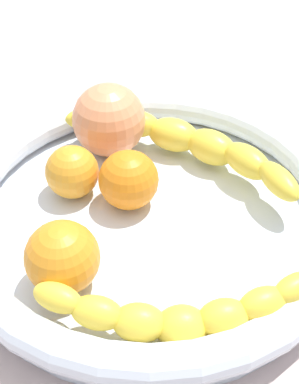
{
  "coord_description": "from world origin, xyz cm",
  "views": [
    {
      "loc": [
        -25.98,
        -25.97,
        39.87
      ],
      "look_at": [
        0.0,
        0.0,
        7.52
      ],
      "focal_mm": 51.6,
      "sensor_mm": 36.0,
      "label": 1
    }
  ],
  "objects_px": {
    "banana_draped_right": "(181,313)",
    "orange_mid_left": "(72,172)",
    "orange_mid_right": "(127,181)",
    "orange_front": "(62,258)",
    "fruit_bowl": "(150,209)",
    "banana_draped_left": "(188,142)",
    "peach_blush": "(109,120)"
  },
  "relations": [
    {
      "from": "fruit_bowl",
      "to": "orange_mid_left",
      "type": "bearing_deg",
      "value": 110.03
    },
    {
      "from": "orange_mid_right",
      "to": "peach_blush",
      "type": "bearing_deg",
      "value": 58.46
    },
    {
      "from": "orange_mid_left",
      "to": "peach_blush",
      "type": "height_order",
      "value": "peach_blush"
    },
    {
      "from": "fruit_bowl",
      "to": "banana_draped_right",
      "type": "bearing_deg",
      "value": -124.7
    },
    {
      "from": "fruit_bowl",
      "to": "orange_mid_left",
      "type": "relative_size",
      "value": 7.08
    },
    {
      "from": "fruit_bowl",
      "to": "banana_draped_left",
      "type": "bearing_deg",
      "value": 19.32
    },
    {
      "from": "banana_draped_right",
      "to": "peach_blush",
      "type": "height_order",
      "value": "peach_blush"
    },
    {
      "from": "fruit_bowl",
      "to": "banana_draped_left",
      "type": "distance_m",
      "value": 0.09
    },
    {
      "from": "orange_mid_right",
      "to": "peach_blush",
      "type": "relative_size",
      "value": 0.74
    },
    {
      "from": "fruit_bowl",
      "to": "peach_blush",
      "type": "relative_size",
      "value": 4.78
    },
    {
      "from": "orange_front",
      "to": "orange_mid_left",
      "type": "height_order",
      "value": "orange_front"
    },
    {
      "from": "banana_draped_left",
      "to": "orange_mid_right",
      "type": "distance_m",
      "value": 0.09
    },
    {
      "from": "banana_draped_left",
      "to": "orange_mid_left",
      "type": "distance_m",
      "value": 0.12
    },
    {
      "from": "fruit_bowl",
      "to": "orange_mid_right",
      "type": "distance_m",
      "value": 0.03
    },
    {
      "from": "banana_draped_right",
      "to": "orange_mid_left",
      "type": "height_order",
      "value": "orange_mid_left"
    },
    {
      "from": "banana_draped_left",
      "to": "orange_mid_right",
      "type": "height_order",
      "value": "orange_mid_right"
    },
    {
      "from": "banana_draped_right",
      "to": "orange_front",
      "type": "xyz_separation_m",
      "value": [
        -0.03,
        0.1,
        0.01
      ]
    },
    {
      "from": "banana_draped_right",
      "to": "peach_blush",
      "type": "relative_size",
      "value": 2.3
    },
    {
      "from": "banana_draped_left",
      "to": "peach_blush",
      "type": "distance_m",
      "value": 0.08
    },
    {
      "from": "orange_mid_right",
      "to": "orange_mid_left",
      "type": "bearing_deg",
      "value": 117.34
    },
    {
      "from": "banana_draped_left",
      "to": "orange_mid_right",
      "type": "xyz_separation_m",
      "value": [
        -0.09,
        -0.0,
        0.0
      ]
    },
    {
      "from": "orange_front",
      "to": "fruit_bowl",
      "type": "bearing_deg",
      "value": 3.68
    },
    {
      "from": "banana_draped_right",
      "to": "peach_blush",
      "type": "bearing_deg",
      "value": 60.72
    },
    {
      "from": "banana_draped_left",
      "to": "orange_front",
      "type": "relative_size",
      "value": 4.21
    },
    {
      "from": "orange_front",
      "to": "orange_mid_left",
      "type": "distance_m",
      "value": 0.11
    },
    {
      "from": "orange_mid_left",
      "to": "orange_mid_right",
      "type": "bearing_deg",
      "value": -62.66
    },
    {
      "from": "banana_draped_right",
      "to": "peach_blush",
      "type": "xyz_separation_m",
      "value": [
        0.12,
        0.21,
        0.01
      ]
    },
    {
      "from": "fruit_bowl",
      "to": "orange_mid_right",
      "type": "height_order",
      "value": "orange_mid_right"
    },
    {
      "from": "fruit_bowl",
      "to": "orange_mid_left",
      "type": "distance_m",
      "value": 0.08
    },
    {
      "from": "banana_draped_right",
      "to": "orange_mid_left",
      "type": "bearing_deg",
      "value": 75.98
    },
    {
      "from": "orange_mid_left",
      "to": "orange_front",
      "type": "bearing_deg",
      "value": -132.67
    },
    {
      "from": "orange_front",
      "to": "orange_mid_left",
      "type": "relative_size",
      "value": 1.18
    }
  ]
}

